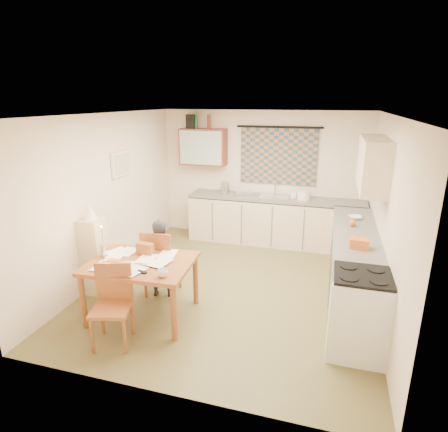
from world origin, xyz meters
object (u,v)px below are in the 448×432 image
(dining_table, at_px, (142,288))
(shelf_stand, at_px, (95,256))
(chair_far, at_px, (162,274))
(person, at_px, (161,258))
(counter_back, at_px, (274,221))
(counter_right, at_px, (353,267))
(stove, at_px, (358,314))

(dining_table, distance_m, shelf_stand, 1.02)
(chair_far, bearing_deg, person, 101.70)
(counter_back, xyz_separation_m, chair_far, (-1.23, -2.41, -0.15))
(counter_right, xyz_separation_m, dining_table, (-2.61, -1.26, -0.07))
(counter_right, distance_m, shelf_stand, 3.65)
(stove, distance_m, dining_table, 2.61)
(person, bearing_deg, stove, 155.94)
(person, relative_size, shelf_stand, 1.03)
(dining_table, xyz_separation_m, person, (0.01, 0.53, 0.19))
(dining_table, bearing_deg, shelf_stand, 155.41)
(stove, bearing_deg, counter_back, 114.61)
(stove, distance_m, chair_far, 2.68)
(stove, relative_size, person, 0.83)
(shelf_stand, bearing_deg, stove, -6.05)
(counter_right, distance_m, stove, 1.28)
(counter_back, relative_size, counter_right, 1.12)
(person, bearing_deg, chair_far, -87.38)
(counter_back, distance_m, counter_right, 2.23)
(dining_table, bearing_deg, chair_far, 86.96)
(counter_right, distance_m, dining_table, 2.90)
(stove, bearing_deg, person, 168.17)
(counter_back, distance_m, dining_table, 3.25)
(counter_back, bearing_deg, counter_right, -51.58)
(person, xyz_separation_m, shelf_stand, (-0.95, -0.17, -0.01))
(chair_far, distance_m, person, 0.28)
(chair_far, xyz_separation_m, shelf_stand, (-0.93, -0.23, 0.25))
(dining_table, relative_size, person, 1.17)
(counter_back, height_order, dining_table, counter_back)
(counter_back, relative_size, shelf_stand, 2.96)
(dining_table, bearing_deg, counter_right, 22.43)
(stove, xyz_separation_m, dining_table, (-2.61, 0.01, -0.09))
(person, height_order, shelf_stand, person)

